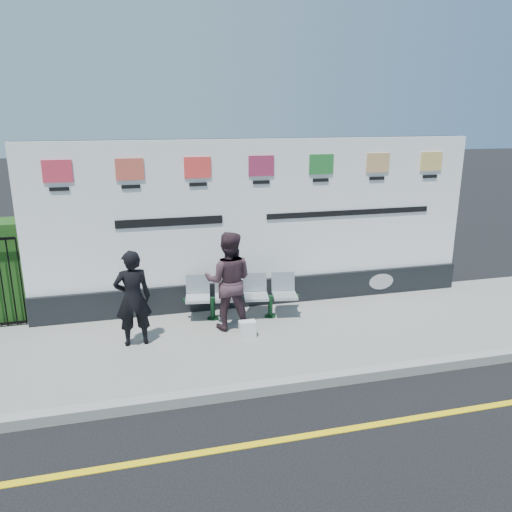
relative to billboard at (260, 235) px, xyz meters
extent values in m
plane|color=black|center=(-0.50, -3.85, -1.42)|extent=(80.00, 80.00, 0.00)
cube|color=gray|center=(-0.50, -1.35, -1.36)|extent=(14.00, 3.00, 0.12)
cube|color=gray|center=(-0.50, -2.85, -1.35)|extent=(14.00, 0.18, 0.14)
cube|color=yellow|center=(-0.50, -3.85, -1.42)|extent=(14.00, 0.10, 0.01)
cube|color=black|center=(0.00, 0.00, -1.05)|extent=(8.00, 0.30, 0.50)
cube|color=white|center=(0.00, 0.00, 0.45)|extent=(8.00, 0.14, 2.50)
imported|color=black|center=(-2.29, -1.19, -0.55)|extent=(0.57, 0.40, 1.49)
imported|color=#3C272E|center=(-0.77, -0.96, -0.49)|extent=(0.93, 0.81, 1.63)
cube|color=black|center=(-0.73, -0.57, -0.78)|extent=(0.31, 0.17, 0.23)
cube|color=silver|center=(-0.56, -1.37, -1.17)|extent=(0.26, 0.16, 0.26)
camera|label=1|loc=(-2.22, -8.45, 2.13)|focal=35.00mm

